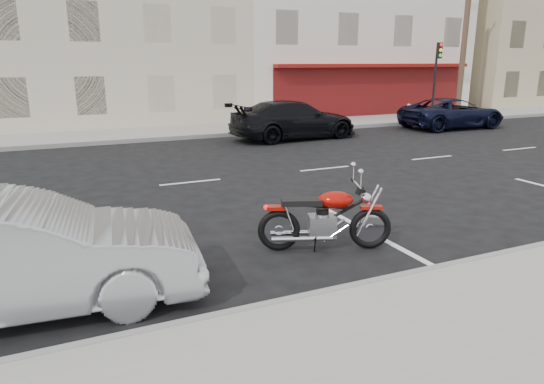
{
  "coord_description": "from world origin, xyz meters",
  "views": [
    {
      "loc": [
        -5.06,
        -11.93,
        3.03
      ],
      "look_at": [
        -1.68,
        -4.43,
        0.8
      ],
      "focal_mm": 32.0,
      "sensor_mm": 36.0,
      "label": 1
    }
  ],
  "objects_px": {
    "fire_hydrant": "(409,110)",
    "car_far": "(294,120)",
    "traffic_light": "(436,70)",
    "motorcycle": "(372,219)",
    "suv_far": "(452,113)",
    "sedan_silver": "(14,256)",
    "utility_pole": "(466,28)"
  },
  "relations": [
    {
      "from": "fire_hydrant",
      "to": "sedan_silver",
      "type": "height_order",
      "value": "sedan_silver"
    },
    {
      "from": "traffic_light",
      "to": "car_far",
      "type": "bearing_deg",
      "value": -163.3
    },
    {
      "from": "fire_hydrant",
      "to": "car_far",
      "type": "bearing_deg",
      "value": -159.48
    },
    {
      "from": "utility_pole",
      "to": "motorcycle",
      "type": "xyz_separation_m",
      "value": [
        -15.94,
        -14.3,
        -4.23
      ]
    },
    {
      "from": "fire_hydrant",
      "to": "utility_pole",
      "type": "bearing_deg",
      "value": 1.64
    },
    {
      "from": "traffic_light",
      "to": "motorcycle",
      "type": "xyz_separation_m",
      "value": [
        -13.94,
        -14.03,
        -2.05
      ]
    },
    {
      "from": "utility_pole",
      "to": "car_far",
      "type": "bearing_deg",
      "value": -164.8
    },
    {
      "from": "sedan_silver",
      "to": "car_far",
      "type": "relative_size",
      "value": 0.86
    },
    {
      "from": "suv_far",
      "to": "car_far",
      "type": "bearing_deg",
      "value": 89.77
    },
    {
      "from": "traffic_light",
      "to": "suv_far",
      "type": "height_order",
      "value": "traffic_light"
    },
    {
      "from": "traffic_light",
      "to": "motorcycle",
      "type": "relative_size",
      "value": 1.8
    },
    {
      "from": "sedan_silver",
      "to": "car_far",
      "type": "distance_m",
      "value": 14.49
    },
    {
      "from": "utility_pole",
      "to": "fire_hydrant",
      "type": "relative_size",
      "value": 12.5
    },
    {
      "from": "motorcycle",
      "to": "suv_far",
      "type": "height_order",
      "value": "suv_far"
    },
    {
      "from": "utility_pole",
      "to": "fire_hydrant",
      "type": "bearing_deg",
      "value": -178.36
    },
    {
      "from": "utility_pole",
      "to": "motorcycle",
      "type": "height_order",
      "value": "utility_pole"
    },
    {
      "from": "fire_hydrant",
      "to": "car_far",
      "type": "xyz_separation_m",
      "value": [
        -8.3,
        -3.11,
        0.23
      ]
    },
    {
      "from": "traffic_light",
      "to": "car_far",
      "type": "relative_size",
      "value": 0.73
    },
    {
      "from": "fire_hydrant",
      "to": "car_far",
      "type": "relative_size",
      "value": 0.14
    },
    {
      "from": "fire_hydrant",
      "to": "car_far",
      "type": "distance_m",
      "value": 8.87
    },
    {
      "from": "motorcycle",
      "to": "car_far",
      "type": "distance_m",
      "value": 11.84
    },
    {
      "from": "car_far",
      "to": "suv_far",
      "type": "bearing_deg",
      "value": -95.02
    },
    {
      "from": "traffic_light",
      "to": "motorcycle",
      "type": "distance_m",
      "value": 19.88
    },
    {
      "from": "fire_hydrant",
      "to": "car_far",
      "type": "height_order",
      "value": "car_far"
    },
    {
      "from": "fire_hydrant",
      "to": "suv_far",
      "type": "relative_size",
      "value": 0.14
    },
    {
      "from": "traffic_light",
      "to": "sedan_silver",
      "type": "relative_size",
      "value": 0.85
    },
    {
      "from": "utility_pole",
      "to": "suv_far",
      "type": "relative_size",
      "value": 1.81
    },
    {
      "from": "traffic_light",
      "to": "fire_hydrant",
      "type": "bearing_deg",
      "value": 173.64
    },
    {
      "from": "motorcycle",
      "to": "traffic_light",
      "type": "bearing_deg",
      "value": 66.0
    },
    {
      "from": "motorcycle",
      "to": "car_far",
      "type": "relative_size",
      "value": 0.4
    },
    {
      "from": "fire_hydrant",
      "to": "traffic_light",
      "type": "bearing_deg",
      "value": -6.36
    },
    {
      "from": "sedan_silver",
      "to": "car_far",
      "type": "bearing_deg",
      "value": -34.71
    }
  ]
}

